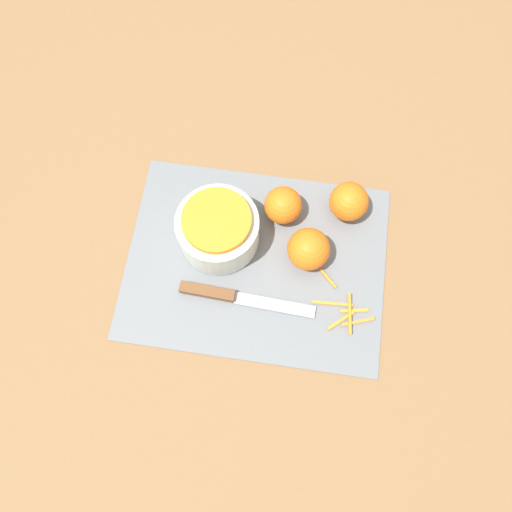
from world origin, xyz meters
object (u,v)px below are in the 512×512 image
bowl_speckled (218,229)px  orange_left (283,205)px  knife (223,295)px  orange_right (309,249)px  orange_back (349,202)px

bowl_speckled → orange_left: 0.13m
knife → orange_right: 0.17m
bowl_speckled → orange_right: bearing=-4.4°
knife → orange_back: 0.29m
orange_left → orange_back: 0.12m
orange_right → orange_back: bearing=58.6°
orange_left → orange_back: bearing=11.4°
bowl_speckled → orange_back: bearing=21.8°
knife → orange_right: (0.14, 0.10, 0.03)m
orange_back → orange_left: bearing=-168.6°
orange_left → orange_right: (0.06, -0.08, 0.00)m
bowl_speckled → knife: bearing=-77.2°
bowl_speckled → orange_right: 0.17m
knife → orange_left: bearing=66.9°
bowl_speckled → orange_right: bowl_speckled is taller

